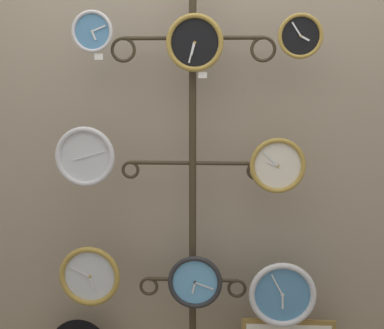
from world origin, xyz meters
The scene contains 12 objects.
shop_wall centered at (0.00, 0.57, 1.40)m, with size 4.40×0.04×2.80m.
display_stand centered at (0.00, 0.41, 0.78)m, with size 0.79×0.35×2.09m.
clock_top_left centered at (-0.46, 0.31, 1.81)m, with size 0.19×0.04×0.19m.
clock_top_center centered at (0.02, 0.32, 1.76)m, with size 0.27×0.04×0.27m.
clock_top_right centered at (0.49, 0.30, 1.78)m, with size 0.20×0.04×0.20m.
clock_middle_left centered at (-0.51, 0.29, 1.23)m, with size 0.29×0.04×0.29m.
clock_middle_right centered at (0.41, 0.33, 1.19)m, with size 0.27×0.04×0.27m.
clock_bottom_left centered at (-0.50, 0.31, 0.63)m, with size 0.31×0.04×0.31m.
clock_bottom_center centered at (0.02, 0.31, 0.61)m, with size 0.27×0.04×0.27m.
clock_bottom_right centered at (0.44, 0.31, 0.55)m, with size 0.33×0.04×0.33m.
price_tag_upper centered at (-0.43, 0.30, 1.69)m, with size 0.04×0.00×0.03m.
price_tag_mid centered at (0.05, 0.32, 1.61)m, with size 0.04×0.00×0.03m.
Camera 1 is at (0.16, -2.18, 1.57)m, focal length 50.00 mm.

